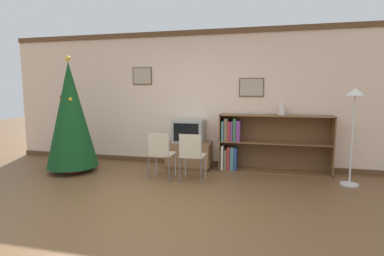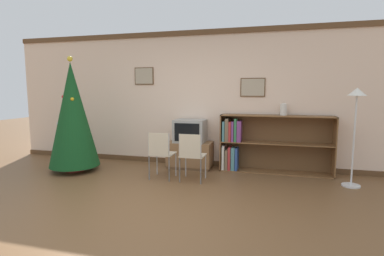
# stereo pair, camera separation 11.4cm
# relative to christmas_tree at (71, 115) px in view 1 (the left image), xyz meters

# --- Properties ---
(ground_plane) EXTENTS (24.00, 24.00, 0.00)m
(ground_plane) POSITION_rel_christmas_tree_xyz_m (2.13, -1.49, -1.07)
(ground_plane) COLOR brown
(wall_back) EXTENTS (8.27, 0.11, 2.70)m
(wall_back) POSITION_rel_christmas_tree_xyz_m (2.13, 1.09, 0.28)
(wall_back) COLOR beige
(wall_back) RESTS_ON ground_plane
(christmas_tree) EXTENTS (0.92, 0.92, 2.15)m
(christmas_tree) POSITION_rel_christmas_tree_xyz_m (0.00, 0.00, 0.00)
(christmas_tree) COLOR maroon
(christmas_tree) RESTS_ON ground_plane
(tv_console) EXTENTS (0.86, 0.48, 0.52)m
(tv_console) POSITION_rel_christmas_tree_xyz_m (2.07, 0.78, -0.81)
(tv_console) COLOR brown
(tv_console) RESTS_ON ground_plane
(television) EXTENTS (0.59, 0.47, 0.44)m
(television) POSITION_rel_christmas_tree_xyz_m (2.07, 0.78, -0.33)
(television) COLOR #9E9E99
(television) RESTS_ON tv_console
(folding_chair_left) EXTENTS (0.40, 0.40, 0.82)m
(folding_chair_left) POSITION_rel_christmas_tree_xyz_m (1.79, -0.11, -0.59)
(folding_chair_left) COLOR beige
(folding_chair_left) RESTS_ON ground_plane
(folding_chair_right) EXTENTS (0.40, 0.40, 0.82)m
(folding_chair_right) POSITION_rel_christmas_tree_xyz_m (2.34, -0.11, -0.59)
(folding_chair_right) COLOR beige
(folding_chair_right) RESTS_ON ground_plane
(bookshelf) EXTENTS (2.03, 0.36, 1.07)m
(bookshelf) POSITION_rel_christmas_tree_xyz_m (3.34, 0.86, -0.53)
(bookshelf) COLOR brown
(bookshelf) RESTS_ON ground_plane
(vase) EXTENTS (0.12, 0.12, 0.22)m
(vase) POSITION_rel_christmas_tree_xyz_m (3.81, 0.90, 0.11)
(vase) COLOR silver
(vase) RESTS_ON bookshelf
(standing_lamp) EXTENTS (0.28, 0.28, 1.56)m
(standing_lamp) POSITION_rel_christmas_tree_xyz_m (4.87, 0.33, 0.13)
(standing_lamp) COLOR silver
(standing_lamp) RESTS_ON ground_plane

